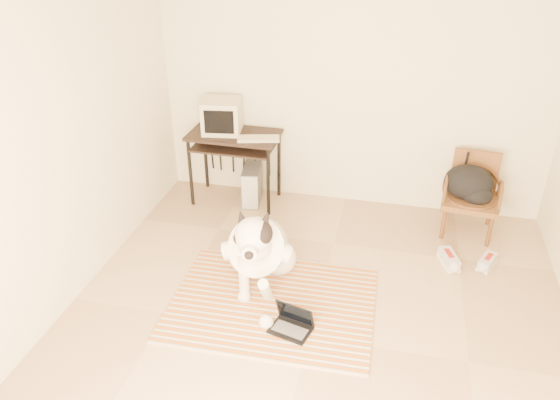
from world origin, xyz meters
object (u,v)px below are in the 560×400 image
(crt_monitor, at_px, (222,116))
(pc_tower, at_px, (252,184))
(backpack, at_px, (470,185))
(rattan_chair, at_px, (471,194))
(laptop, at_px, (292,323))
(computer_desk, at_px, (234,144))
(dog, at_px, (259,250))

(crt_monitor, relative_size, pc_tower, 0.96)
(backpack, bearing_deg, crt_monitor, 176.95)
(rattan_chair, relative_size, backpack, 1.68)
(crt_monitor, bearing_deg, laptop, -59.06)
(laptop, bearing_deg, backpack, 52.99)
(computer_desk, bearing_deg, crt_monitor, 160.59)
(rattan_chair, xyz_separation_m, backpack, (-0.04, -0.04, 0.13))
(rattan_chair, bearing_deg, computer_desk, 178.89)
(dog, height_order, laptop, dog)
(computer_desk, bearing_deg, backpack, -2.11)
(dog, relative_size, computer_desk, 1.28)
(computer_desk, height_order, pc_tower, computer_desk)
(laptop, height_order, computer_desk, computer_desk)
(computer_desk, xyz_separation_m, pc_tower, (0.18, 0.03, -0.47))
(backpack, bearing_deg, laptop, -127.01)
(crt_monitor, distance_m, rattan_chair, 2.64)
(dog, xyz_separation_m, pc_tower, (-0.47, 1.43, -0.16))
(dog, bearing_deg, backpack, 36.61)
(crt_monitor, height_order, rattan_chair, crt_monitor)
(computer_desk, distance_m, pc_tower, 0.51)
(laptop, xyz_separation_m, backpack, (1.37, 1.82, 0.45))
(pc_tower, bearing_deg, rattan_chair, -2.02)
(crt_monitor, bearing_deg, rattan_chair, -2.09)
(dog, relative_size, backpack, 2.62)
(pc_tower, height_order, backpack, backpack)
(crt_monitor, height_order, pc_tower, crt_monitor)
(rattan_chair, bearing_deg, laptop, -127.09)
(backpack, bearing_deg, rattan_chair, 49.62)
(backpack, bearing_deg, dog, -143.39)
(computer_desk, bearing_deg, laptop, -61.41)
(dog, distance_m, laptop, 0.70)
(crt_monitor, xyz_separation_m, pc_tower, (0.31, -0.01, -0.76))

